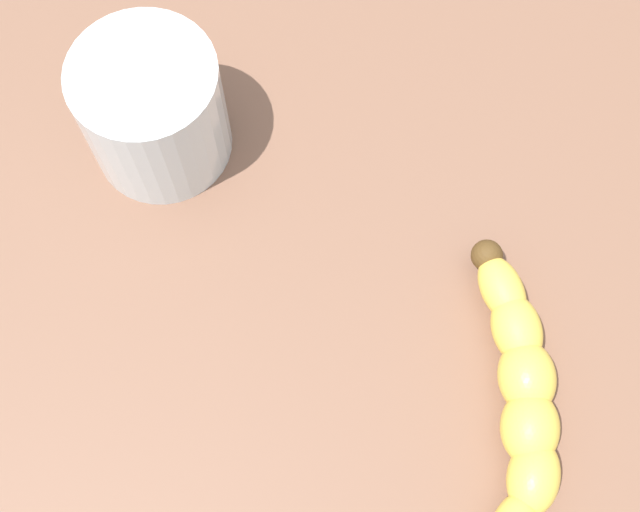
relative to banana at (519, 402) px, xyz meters
The scene contains 3 objects.
wooden_tabletop 7.76cm from the banana, 96.07° to the left, with size 120.00×120.00×3.00cm, color brown.
banana is the anchor object (origin of this frame).
smoothie_glass 29.43cm from the banana, 124.89° to the left, with size 9.43×9.43×8.93cm.
Camera 1 is at (-13.63, -13.61, 57.36)cm, focal length 49.34 mm.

